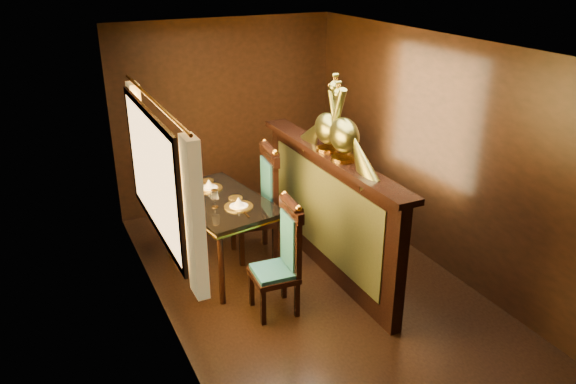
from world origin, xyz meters
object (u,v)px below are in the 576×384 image
(dining_table, at_px, (219,205))
(peacock_left, at_px, (345,120))
(chair_right, at_px, (263,198))
(peacock_right, at_px, (328,115))
(chair_left, at_px, (284,253))

(dining_table, bearing_deg, peacock_left, -47.35)
(peacock_left, bearing_deg, chair_right, 118.49)
(chair_right, relative_size, peacock_right, 1.75)
(chair_left, relative_size, peacock_right, 1.55)
(peacock_left, bearing_deg, chair_left, -163.66)
(chair_left, bearing_deg, peacock_left, 20.37)
(dining_table, bearing_deg, chair_right, -0.46)
(dining_table, bearing_deg, peacock_right, -34.41)
(chair_left, distance_m, chair_right, 1.14)
(chair_left, bearing_deg, peacock_right, 39.94)
(dining_table, height_order, peacock_left, peacock_left)
(chair_right, distance_m, peacock_right, 1.29)
(peacock_left, relative_size, peacock_right, 1.08)
(chair_right, bearing_deg, chair_left, -96.97)
(peacock_left, distance_m, peacock_right, 0.32)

